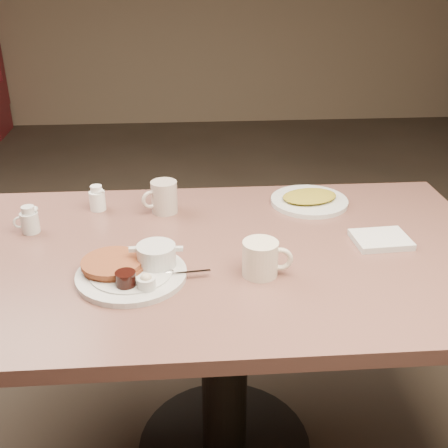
{
  "coord_description": "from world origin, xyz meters",
  "views": [
    {
      "loc": [
        -0.1,
        -1.3,
        1.47
      ],
      "look_at": [
        0.0,
        0.02,
        0.82
      ],
      "focal_mm": 44.08,
      "sensor_mm": 36.0,
      "label": 1
    }
  ],
  "objects": [
    {
      "name": "main_plate",
      "position": [
        -0.23,
        -0.11,
        0.77
      ],
      "size": [
        0.34,
        0.28,
        0.07
      ],
      "color": "silver",
      "rests_on": "diner_table"
    },
    {
      "name": "creamer_left",
      "position": [
        -0.55,
        0.15,
        0.79
      ],
      "size": [
        0.08,
        0.06,
        0.08
      ],
      "color": "silver",
      "rests_on": "diner_table"
    },
    {
      "name": "coffee_mug_far",
      "position": [
        -0.17,
        0.26,
        0.8
      ],
      "size": [
        0.12,
        0.11,
        0.1
      ],
      "color": "beige",
      "rests_on": "diner_table"
    },
    {
      "name": "coffee_mug_near",
      "position": [
        0.08,
        -0.13,
        0.8
      ],
      "size": [
        0.13,
        0.1,
        0.09
      ],
      "color": "#F2E4CB",
      "rests_on": "diner_table"
    },
    {
      "name": "creamer_right",
      "position": [
        -0.38,
        0.3,
        0.79
      ],
      "size": [
        0.06,
        0.07,
        0.08
      ],
      "color": "white",
      "rests_on": "diner_table"
    },
    {
      "name": "hash_plate",
      "position": [
        0.3,
        0.29,
        0.76
      ],
      "size": [
        0.3,
        0.3,
        0.04
      ],
      "color": "silver",
      "rests_on": "diner_table"
    },
    {
      "name": "diner_table",
      "position": [
        0.0,
        0.0,
        0.58
      ],
      "size": [
        1.5,
        0.9,
        0.75
      ],
      "color": "#84564C",
      "rests_on": "ground"
    },
    {
      "name": "napkin",
      "position": [
        0.44,
        0.01,
        0.76
      ],
      "size": [
        0.16,
        0.13,
        0.02
      ],
      "color": "silver",
      "rests_on": "diner_table"
    }
  ]
}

